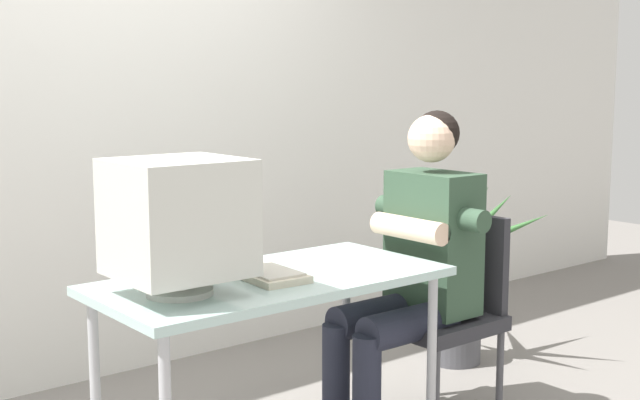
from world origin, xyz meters
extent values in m
cube|color=silver|center=(0.30, 1.40, 1.50)|extent=(8.00, 0.10, 3.00)
cylinder|color=#B7B7BC|center=(0.56, -0.25, 0.36)|extent=(0.04, 0.04, 0.71)
cylinder|color=#B7B7BC|center=(-0.56, 0.25, 0.36)|extent=(0.04, 0.04, 0.71)
cylinder|color=#B7B7BC|center=(0.56, 0.25, 0.36)|extent=(0.04, 0.04, 0.71)
cube|color=silver|center=(0.00, 0.00, 0.73)|extent=(1.24, 0.61, 0.03)
cylinder|color=silver|center=(-0.38, -0.03, 0.75)|extent=(0.21, 0.21, 0.02)
cylinder|color=silver|center=(-0.38, -0.03, 0.79)|extent=(0.06, 0.06, 0.05)
cube|color=silver|center=(-0.38, -0.03, 0.99)|extent=(0.39, 0.37, 0.37)
cube|color=black|center=(-0.18, -0.03, 0.99)|extent=(0.01, 0.32, 0.30)
cube|color=beige|center=(-0.03, 0.04, 0.75)|extent=(0.20, 0.43, 0.02)
cube|color=beige|center=(-0.03, 0.04, 0.77)|extent=(0.17, 0.39, 0.01)
cylinder|color=#4C4C51|center=(0.63, -0.21, 0.20)|extent=(0.03, 0.03, 0.40)
cylinder|color=#4C4C51|center=(1.01, -0.21, 0.20)|extent=(0.03, 0.03, 0.40)
cylinder|color=#4C4C51|center=(0.63, 0.17, 0.20)|extent=(0.03, 0.03, 0.40)
cylinder|color=#4C4C51|center=(1.01, 0.17, 0.20)|extent=(0.03, 0.03, 0.40)
cube|color=#2D2D33|center=(0.82, -0.02, 0.43)|extent=(0.45, 0.45, 0.06)
cube|color=#2D2D33|center=(1.02, -0.02, 0.66)|extent=(0.04, 0.40, 0.41)
cube|color=#334C38|center=(0.80, -0.02, 0.77)|extent=(0.22, 0.36, 0.58)
sphere|color=beige|center=(0.78, -0.02, 1.19)|extent=(0.19, 0.19, 0.19)
sphere|color=black|center=(0.81, -0.02, 1.21)|extent=(0.18, 0.18, 0.18)
cylinder|color=#262838|center=(0.58, -0.11, 0.48)|extent=(0.44, 0.14, 0.14)
cylinder|color=#262838|center=(0.58, 0.07, 0.48)|extent=(0.44, 0.14, 0.14)
cylinder|color=#262838|center=(0.36, -0.11, 0.24)|extent=(0.11, 0.11, 0.48)
cylinder|color=#262838|center=(0.36, 0.07, 0.24)|extent=(0.11, 0.11, 0.48)
cylinder|color=#334C38|center=(0.78, -0.23, 0.89)|extent=(0.09, 0.14, 0.09)
cylinder|color=#334C38|center=(0.78, 0.19, 0.89)|extent=(0.09, 0.14, 0.09)
cylinder|color=beige|center=(0.66, -0.02, 0.84)|extent=(0.09, 0.36, 0.09)
cylinder|color=#4C4C51|center=(1.45, 0.43, 0.15)|extent=(0.27, 0.27, 0.29)
cylinder|color=brown|center=(1.45, 0.43, 0.44)|extent=(0.04, 0.04, 0.29)
cone|color=#386C35|center=(1.64, 0.43, 0.69)|extent=(0.51, 0.08, 0.33)
cone|color=#386C35|center=(1.55, 0.60, 0.68)|extent=(0.27, 0.49, 0.36)
cone|color=#386C35|center=(1.35, 0.58, 0.71)|extent=(0.30, 0.44, 0.41)
cone|color=#386C35|center=(1.26, 0.46, 0.69)|extent=(0.52, 0.16, 0.32)
cone|color=#386C35|center=(1.39, 0.30, 0.75)|extent=(0.23, 0.40, 0.47)
cone|color=#386C35|center=(1.57, 0.27, 0.67)|extent=(0.31, 0.48, 0.34)
camera|label=1|loc=(-1.66, -2.33, 1.42)|focal=46.75mm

